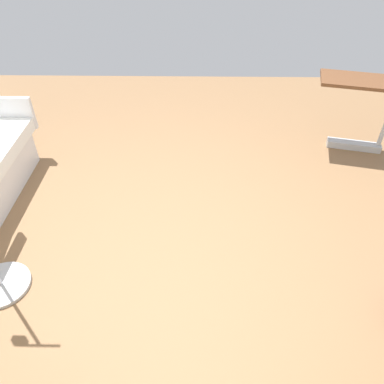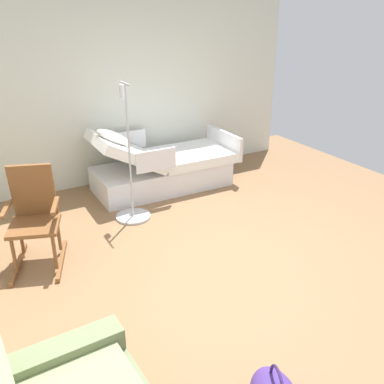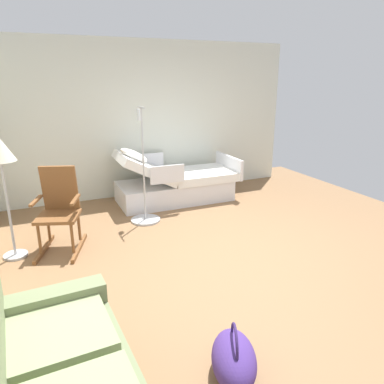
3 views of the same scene
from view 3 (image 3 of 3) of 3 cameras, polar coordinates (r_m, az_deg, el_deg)
ground_plane at (r=4.58m, az=5.06°, el=-9.61°), size 6.97×6.97×0.00m
side_wall at (r=6.73m, az=-6.59°, el=11.16°), size 0.10×5.40×2.70m
hospital_bed at (r=6.37m, az=-2.70°, el=1.30°), size 1.05×2.08×1.04m
rocking_chair at (r=4.82m, az=-19.96°, el=-2.71°), size 0.87×0.70×1.05m
floor_lamp at (r=4.62m, az=-27.72°, el=4.86°), size 0.34×0.34×1.48m
duffel_bag at (r=2.89m, az=6.53°, el=-24.43°), size 0.64×0.51×0.43m
iv_pole at (r=5.52m, az=-7.35°, el=-2.02°), size 0.44×0.44×1.69m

